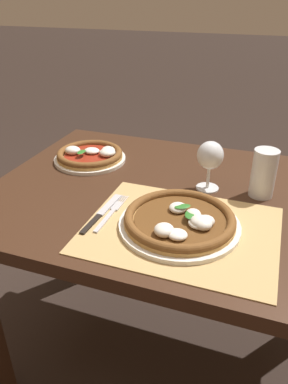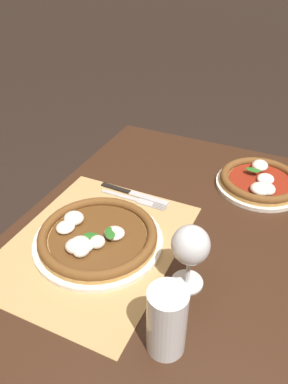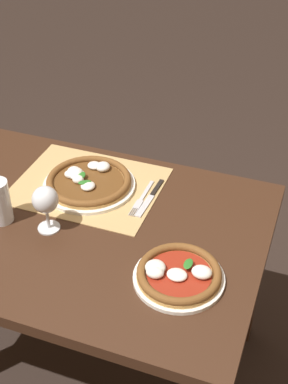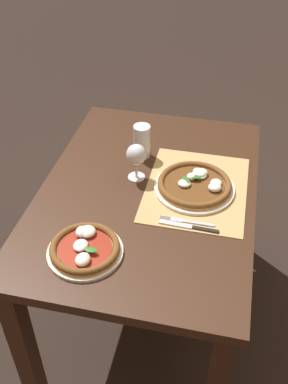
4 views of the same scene
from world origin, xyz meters
name	(u,v)px [view 1 (image 1 of 4)]	position (x,y,z in m)	size (l,w,h in m)	color
ground_plane	(173,357)	(0.00, 0.00, 0.00)	(24.00, 24.00, 0.00)	black
dining_table	(180,226)	(0.00, 0.00, 0.62)	(1.18, 0.83, 0.74)	#382114
paper_placemat	(181,229)	(0.05, -0.18, 0.74)	(0.49, 0.39, 0.00)	tan
pizza_near	(181,221)	(0.04, -0.18, 0.76)	(0.31, 0.31, 0.05)	silver
pizza_far	(90,155)	(-0.37, 0.13, 0.76)	(0.26, 0.26, 0.05)	silver
wine_glass	(210,157)	(0.07, 0.06, 0.85)	(0.08, 0.08, 0.16)	silver
pint_glass	(263,174)	(0.22, 0.08, 0.81)	(0.07, 0.07, 0.15)	silver
fork	(112,212)	(-0.15, -0.17, 0.75)	(0.02, 0.20, 0.00)	#B7B7BC
knife	(102,213)	(-0.18, -0.19, 0.75)	(0.03, 0.22, 0.01)	black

